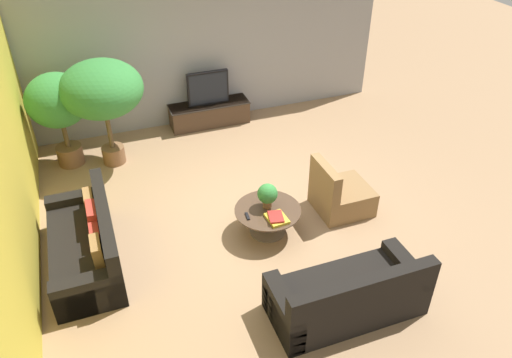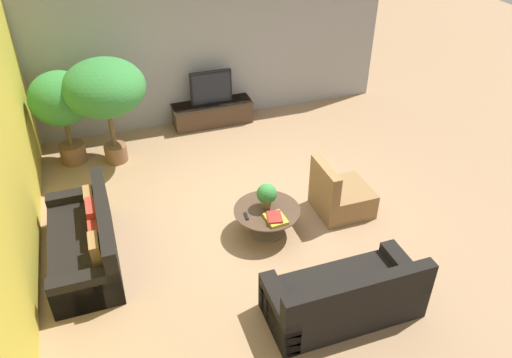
# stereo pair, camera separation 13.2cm
# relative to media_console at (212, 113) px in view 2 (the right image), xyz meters

# --- Properties ---
(ground_plane) EXTENTS (24.00, 24.00, 0.00)m
(ground_plane) POSITION_rel_media_console_xyz_m (-0.06, -2.94, -0.23)
(ground_plane) COLOR #9E7A56
(back_wall_stone) EXTENTS (7.40, 0.12, 3.00)m
(back_wall_stone) POSITION_rel_media_console_xyz_m (-0.06, 0.32, 1.27)
(back_wall_stone) COLOR #939399
(back_wall_stone) RESTS_ON ground
(side_wall_left) EXTENTS (0.12, 7.40, 3.00)m
(side_wall_left) POSITION_rel_media_console_xyz_m (-3.32, -2.74, 1.27)
(side_wall_left) COLOR gold
(side_wall_left) RESTS_ON ground
(media_console) EXTENTS (1.58, 0.50, 0.45)m
(media_console) POSITION_rel_media_console_xyz_m (0.00, 0.00, 0.00)
(media_console) COLOR #473323
(media_console) RESTS_ON ground
(television) EXTENTS (0.81, 0.13, 0.66)m
(television) POSITION_rel_media_console_xyz_m (0.00, -0.00, 0.54)
(television) COLOR black
(television) RESTS_ON media_console
(coffee_table) EXTENTS (0.95, 0.95, 0.40)m
(coffee_table) POSITION_rel_media_console_xyz_m (-0.13, -3.49, 0.05)
(coffee_table) COLOR #756656
(coffee_table) RESTS_ON ground
(couch_by_wall) EXTENTS (0.84, 1.96, 0.84)m
(couch_by_wall) POSITION_rel_media_console_xyz_m (-2.61, -3.23, 0.06)
(couch_by_wall) COLOR black
(couch_by_wall) RESTS_ON ground
(couch_near_entry) EXTENTS (1.83, 0.84, 0.84)m
(couch_near_entry) POSITION_rel_media_console_xyz_m (0.21, -5.22, 0.05)
(couch_near_entry) COLOR black
(couch_near_entry) RESTS_ON ground
(armchair_wicker) EXTENTS (0.80, 0.76, 0.86)m
(armchair_wicker) POSITION_rel_media_console_xyz_m (1.09, -3.38, 0.04)
(armchair_wicker) COLOR olive
(armchair_wicker) RESTS_ON ground
(potted_palm_tall) EXTENTS (1.01, 1.01, 1.67)m
(potted_palm_tall) POSITION_rel_media_console_xyz_m (-2.70, -0.56, 0.91)
(potted_palm_tall) COLOR brown
(potted_palm_tall) RESTS_ON ground
(potted_palm_corner) EXTENTS (1.35, 1.35, 1.86)m
(potted_palm_corner) POSITION_rel_media_console_xyz_m (-1.98, -0.78, 1.13)
(potted_palm_corner) COLOR brown
(potted_palm_corner) RESTS_ON ground
(potted_plant_tabletop) EXTENTS (0.29, 0.29, 0.37)m
(potted_plant_tabletop) POSITION_rel_media_console_xyz_m (-0.11, -3.42, 0.39)
(potted_plant_tabletop) COLOR brown
(potted_plant_tabletop) RESTS_ON coffee_table
(book_stack) EXTENTS (0.28, 0.33, 0.07)m
(book_stack) POSITION_rel_media_console_xyz_m (-0.10, -3.75, 0.20)
(book_stack) COLOR gold
(book_stack) RESTS_ON coffee_table
(remote_black) EXTENTS (0.06, 0.16, 0.02)m
(remote_black) POSITION_rel_media_console_xyz_m (-0.45, -3.55, 0.18)
(remote_black) COLOR black
(remote_black) RESTS_ON coffee_table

